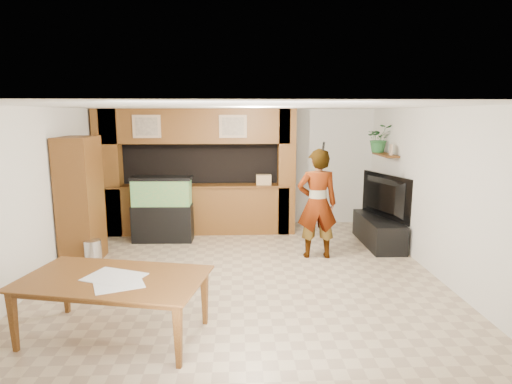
{
  "coord_description": "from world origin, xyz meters",
  "views": [
    {
      "loc": [
        -0.07,
        -6.34,
        2.5
      ],
      "look_at": [
        0.24,
        0.6,
        1.22
      ],
      "focal_mm": 30.0,
      "sensor_mm": 36.0,
      "label": 1
    }
  ],
  "objects_px": {
    "television": "(380,197)",
    "dining_table": "(113,309)",
    "pantry_cabinet": "(81,200)",
    "aquarium": "(162,210)",
    "person": "(317,204)"
  },
  "relations": [
    {
      "from": "television",
      "to": "dining_table",
      "type": "distance_m",
      "value": 5.35
    },
    {
      "from": "pantry_cabinet",
      "to": "aquarium",
      "type": "xyz_separation_m",
      "value": [
        1.15,
        1.15,
        -0.43
      ]
    },
    {
      "from": "aquarium",
      "to": "television",
      "type": "bearing_deg",
      "value": -3.92
    },
    {
      "from": "aquarium",
      "to": "person",
      "type": "xyz_separation_m",
      "value": [
        2.86,
        -1.09,
        0.33
      ]
    },
    {
      "from": "pantry_cabinet",
      "to": "dining_table",
      "type": "height_order",
      "value": "pantry_cabinet"
    },
    {
      "from": "television",
      "to": "dining_table",
      "type": "height_order",
      "value": "television"
    },
    {
      "from": "pantry_cabinet",
      "to": "television",
      "type": "height_order",
      "value": "pantry_cabinet"
    },
    {
      "from": "pantry_cabinet",
      "to": "person",
      "type": "height_order",
      "value": "pantry_cabinet"
    },
    {
      "from": "aquarium",
      "to": "dining_table",
      "type": "distance_m",
      "value": 3.79
    },
    {
      "from": "television",
      "to": "person",
      "type": "height_order",
      "value": "person"
    },
    {
      "from": "pantry_cabinet",
      "to": "aquarium",
      "type": "bearing_deg",
      "value": 45.0
    },
    {
      "from": "television",
      "to": "person",
      "type": "xyz_separation_m",
      "value": [
        -1.34,
        -0.68,
        0.02
      ]
    },
    {
      "from": "television",
      "to": "person",
      "type": "relative_size",
      "value": 0.76
    },
    {
      "from": "pantry_cabinet",
      "to": "aquarium",
      "type": "height_order",
      "value": "pantry_cabinet"
    },
    {
      "from": "pantry_cabinet",
      "to": "television",
      "type": "xyz_separation_m",
      "value": [
        5.35,
        0.74,
        -0.12
      ]
    }
  ]
}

